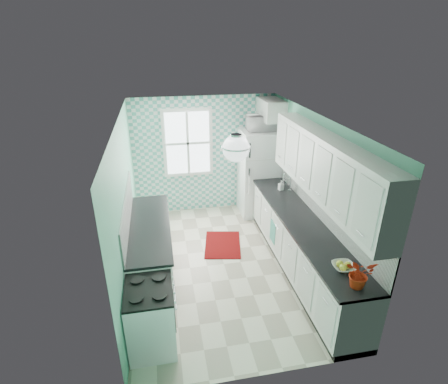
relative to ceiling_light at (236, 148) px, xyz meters
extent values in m
cube|color=#EFE3C8|center=(0.00, 0.80, -2.33)|extent=(3.00, 4.40, 0.02)
cube|color=white|center=(0.00, 0.80, 0.19)|extent=(3.00, 4.40, 0.02)
cube|color=#69C7A3|center=(0.00, 3.01, -1.07)|extent=(3.00, 0.02, 2.50)
cube|color=#69C7A3|center=(0.00, -1.41, -1.07)|extent=(3.00, 0.02, 2.50)
cube|color=#69C7A3|center=(-1.51, 0.80, -1.07)|extent=(0.02, 4.40, 2.50)
cube|color=#69C7A3|center=(1.51, 0.80, -1.07)|extent=(0.02, 4.40, 2.50)
cube|color=#4EABA1|center=(0.00, 2.99, -1.07)|extent=(3.00, 0.01, 2.50)
cube|color=white|center=(-0.35, 2.96, -0.77)|extent=(1.04, 0.05, 1.44)
cube|color=white|center=(-0.35, 2.95, -0.77)|extent=(0.90, 0.02, 1.30)
cube|color=white|center=(1.49, 0.40, -1.13)|extent=(0.02, 3.60, 0.51)
cube|color=white|center=(-1.49, 0.73, -1.13)|extent=(0.02, 2.15, 0.51)
cube|color=silver|center=(1.33, 0.20, -0.42)|extent=(0.33, 3.20, 0.90)
cube|color=silver|center=(1.30, 2.63, -0.07)|extent=(0.40, 0.74, 0.40)
cylinder|color=silver|center=(0.00, 0.00, 0.16)|extent=(0.14, 0.14, 0.04)
cylinder|color=silver|center=(0.00, 0.00, 0.09)|extent=(0.02, 0.02, 0.12)
sphere|color=white|center=(0.00, 0.00, 0.00)|extent=(0.34, 0.34, 0.34)
cube|color=white|center=(1.20, 0.40, -1.87)|extent=(0.60, 3.60, 0.90)
cube|color=black|center=(1.19, 0.40, -1.40)|extent=(0.63, 3.60, 0.04)
cube|color=white|center=(-1.20, 0.73, -1.87)|extent=(0.60, 2.15, 0.90)
cube|color=black|center=(-1.19, 0.73, -1.40)|extent=(0.63, 2.15, 0.04)
cube|color=white|center=(1.11, 2.60, -1.40)|extent=(0.80, 0.76, 1.84)
cube|color=silver|center=(1.11, 2.22, -0.98)|extent=(0.78, 0.01, 0.02)
cube|color=silver|center=(0.78, 2.20, -0.76)|extent=(0.03, 0.03, 0.30)
cube|color=silver|center=(0.78, 2.20, -1.40)|extent=(0.03, 0.03, 0.54)
cube|color=silver|center=(-1.20, -0.68, -1.89)|extent=(0.56, 0.72, 0.85)
cube|color=black|center=(-1.20, -0.68, -1.46)|extent=(0.56, 0.72, 0.03)
cube|color=black|center=(-0.91, -0.68, -1.83)|extent=(0.01, 0.47, 0.28)
cube|color=silver|center=(1.20, 1.49, -1.40)|extent=(0.49, 0.41, 0.12)
cylinder|color=silver|center=(1.38, 1.49, -1.20)|extent=(0.02, 0.02, 0.30)
torus|color=silver|center=(1.31, 1.49, -1.01)|extent=(0.16, 0.02, 0.16)
cube|color=maroon|center=(0.09, 1.40, -2.32)|extent=(0.82, 1.04, 0.01)
cube|color=#5FB4B2|center=(0.89, 0.91, -1.84)|extent=(0.06, 0.25, 0.38)
imported|color=white|center=(1.20, -0.85, -1.35)|extent=(0.29, 0.29, 0.07)
imported|color=#B02714|center=(1.20, -1.18, -1.21)|extent=(0.36, 0.33, 0.35)
imported|color=#8AA4BA|center=(1.25, 1.62, -1.29)|extent=(0.10, 0.10, 0.19)
imported|color=white|center=(1.11, 2.60, -0.33)|extent=(0.56, 0.39, 0.31)
camera|label=1|loc=(-0.94, -4.08, 1.30)|focal=28.00mm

